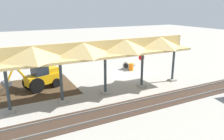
# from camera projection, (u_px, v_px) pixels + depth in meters

# --- Properties ---
(ground_plane) EXTENTS (120.00, 120.00, 0.00)m
(ground_plane) POSITION_uv_depth(u_px,v_px,m) (127.00, 74.00, 25.93)
(ground_plane) COLOR #9E998E
(dirt_work_zone) EXTENTS (9.04, 7.00, 0.01)m
(dirt_work_zone) POSITION_uv_depth(u_px,v_px,m) (26.00, 90.00, 20.96)
(dirt_work_zone) COLOR #42301E
(dirt_work_zone) RESTS_ON ground
(platform_canopy) EXTENTS (17.12, 3.20, 4.90)m
(platform_canopy) POSITION_uv_depth(u_px,v_px,m) (105.00, 49.00, 18.85)
(platform_canopy) COLOR #9E998E
(platform_canopy) RESTS_ON ground
(rail_tracks) EXTENTS (60.00, 2.58, 0.15)m
(rail_tracks) POSITION_uv_depth(u_px,v_px,m) (174.00, 97.00, 19.14)
(rail_tracks) COLOR slate
(rail_tracks) RESTS_ON ground
(stop_sign) EXTENTS (0.74, 0.22, 2.00)m
(stop_sign) POSITION_uv_depth(u_px,v_px,m) (141.00, 59.00, 27.26)
(stop_sign) COLOR gray
(stop_sign) RESTS_ON ground
(backhoe) EXTENTS (5.29, 2.80, 2.82)m
(backhoe) POSITION_uv_depth(u_px,v_px,m) (41.00, 76.00, 20.89)
(backhoe) COLOR orange
(backhoe) RESTS_ON ground
(dirt_mound) EXTENTS (4.32, 4.32, 1.28)m
(dirt_mound) POSITION_uv_depth(u_px,v_px,m) (9.00, 91.00, 20.58)
(dirt_mound) COLOR #42301E
(dirt_mound) RESTS_ON ground
(concrete_pipe) EXTENTS (1.84, 1.63, 1.01)m
(concrete_pipe) POSITION_uv_depth(u_px,v_px,m) (129.00, 65.00, 28.19)
(concrete_pipe) COLOR #9E9384
(concrete_pipe) RESTS_ON ground
(traffic_barrel) EXTENTS (0.56, 0.56, 0.90)m
(traffic_barrel) POSITION_uv_depth(u_px,v_px,m) (131.00, 67.00, 27.26)
(traffic_barrel) COLOR orange
(traffic_barrel) RESTS_ON ground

